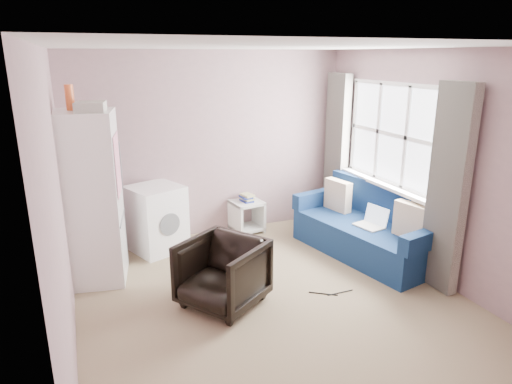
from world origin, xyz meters
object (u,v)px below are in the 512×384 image
Objects in this scene: fridge at (89,198)px; washing_machine at (157,217)px; sofa at (370,229)px; armchair at (222,270)px; side_table at (247,214)px.

washing_machine is at bearing 45.13° from fridge.
armchair is at bearing -178.40° from sofa.
armchair is at bearing -32.38° from fridge.
fridge is at bearing 158.51° from sofa.
fridge is 1.04× the size of sofa.
fridge is 2.52× the size of washing_machine.
sofa is at bearing -45.73° from washing_machine.
washing_machine is 0.41× the size of sofa.
fridge is at bearing -161.00° from side_table.
washing_machine is 1.32m from side_table.
side_table is at bearing -14.26° from washing_machine.
fridge is 2.31m from side_table.
washing_machine is at bearing 144.21° from sofa.
sofa is (3.27, -0.56, -0.64)m from fridge.
washing_machine is 2.72m from sofa.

